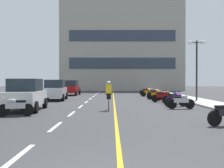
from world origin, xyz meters
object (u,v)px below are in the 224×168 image
at_px(parked_car_far, 71,88).
at_px(motorcycle_11, 148,92).
at_px(street_lamp_mid, 197,56).
at_px(motorcycle_4, 176,99).
at_px(motorcycle_12, 148,92).
at_px(parked_car_near, 26,95).
at_px(motorcycle_2, 16,107).
at_px(motorcycle_10, 155,93).
at_px(motorcycle_6, 162,96).
at_px(parked_car_mid, 55,90).
at_px(motorcycle_3, 181,101).
at_px(motorcycle_13, 147,91).
at_px(cyclist_rider, 109,95).
at_px(motorcycle_5, 174,98).
at_px(motorcycle_9, 156,94).
at_px(motorcycle_8, 156,94).
at_px(motorcycle_7, 165,95).

xyz_separation_m(parked_car_far, motorcycle_11, (9.06, -2.73, -0.44)).
bearing_deg(motorcycle_11, street_lamp_mid, -69.14).
bearing_deg(motorcycle_4, parked_car_far, 121.64).
relative_size(street_lamp_mid, motorcycle_12, 2.91).
relative_size(parked_car_far, motorcycle_4, 2.58).
height_order(parked_car_near, motorcycle_11, parked_car_near).
distance_m(parked_car_far, motorcycle_4, 17.68).
xyz_separation_m(motorcycle_2, motorcycle_10, (9.09, 15.50, 0.00)).
distance_m(motorcycle_6, motorcycle_12, 9.89).
relative_size(parked_car_mid, motorcycle_6, 2.53).
bearing_deg(parked_car_mid, parked_car_near, -89.19).
bearing_deg(motorcycle_2, parked_car_far, 91.17).
bearing_deg(parked_car_mid, motorcycle_12, 39.56).
distance_m(parked_car_far, motorcycle_3, 18.97).
height_order(motorcycle_13, cyclist_rider, cyclist_rider).
xyz_separation_m(motorcycle_3, motorcycle_5, (0.36, 3.53, 0.00)).
bearing_deg(motorcycle_13, motorcycle_6, -91.05).
bearing_deg(motorcycle_5, motorcycle_9, 92.09).
height_order(motorcycle_8, motorcycle_9, same).
bearing_deg(cyclist_rider, parked_car_mid, 120.01).
height_order(motorcycle_7, motorcycle_11, same).
bearing_deg(motorcycle_7, motorcycle_11, 94.63).
xyz_separation_m(motorcycle_2, motorcycle_9, (8.91, 13.77, 0.00)).
relative_size(motorcycle_5, motorcycle_12, 1.00).
relative_size(motorcycle_6, cyclist_rider, 0.96).
xyz_separation_m(motorcycle_6, cyclist_rider, (-4.23, -6.21, 0.41)).
distance_m(parked_car_far, motorcycle_9, 11.29).
bearing_deg(motorcycle_4, motorcycle_7, 86.51).
relative_size(motorcycle_8, cyclist_rider, 0.96).
relative_size(parked_car_mid, motorcycle_10, 2.54).
bearing_deg(parked_car_near, motorcycle_2, -82.47).
distance_m(motorcycle_5, motorcycle_12, 11.83).
xyz_separation_m(parked_car_near, motorcycle_2, (0.35, -2.64, -0.44)).
bearing_deg(motorcycle_4, motorcycle_10, 88.73).
distance_m(motorcycle_8, motorcycle_13, 8.34).
xyz_separation_m(street_lamp_mid, motorcycle_2, (-11.63, -9.59, -3.29)).
xyz_separation_m(parked_car_far, motorcycle_9, (9.32, -6.36, -0.44)).
distance_m(parked_car_near, motorcycle_2, 2.70).
relative_size(street_lamp_mid, motorcycle_5, 2.91).
bearing_deg(motorcycle_8, parked_car_far, 139.14).
relative_size(parked_car_mid, cyclist_rider, 2.43).
distance_m(street_lamp_mid, motorcycle_6, 4.47).
distance_m(parked_car_near, motorcycle_12, 18.66).
relative_size(motorcycle_7, cyclist_rider, 0.96).
xyz_separation_m(motorcycle_5, motorcycle_10, (-0.06, 8.43, 0.00)).
bearing_deg(motorcycle_5, motorcycle_2, -142.29).
bearing_deg(motorcycle_9, motorcycle_2, -122.92).
height_order(motorcycle_3, motorcycle_5, same).
bearing_deg(motorcycle_12, motorcycle_3, -89.92).
bearing_deg(street_lamp_mid, parked_car_mid, 172.10).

